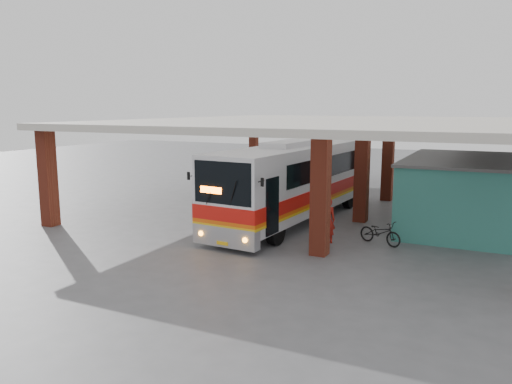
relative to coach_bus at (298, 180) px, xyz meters
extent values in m
plane|color=#515154|center=(-0.19, -2.09, -1.90)|extent=(90.00, 90.00, 0.00)
cube|color=maroon|center=(2.81, -5.09, 0.28)|extent=(0.60, 0.60, 4.35)
cube|color=maroon|center=(2.81, 0.91, 0.28)|extent=(0.60, 0.60, 4.35)
cube|color=maroon|center=(2.81, 6.91, 0.28)|extent=(0.60, 0.60, 4.35)
cube|color=maroon|center=(-9.69, -6.09, 0.28)|extent=(0.60, 0.60, 4.35)
cube|color=maroon|center=(-9.69, 14.91, 0.28)|extent=(0.60, 0.60, 4.35)
cube|color=beige|center=(0.31, 4.41, 2.60)|extent=(21.00, 23.00, 0.30)
cube|color=#337F74|center=(7.31, 1.91, -0.40)|extent=(5.00, 8.00, 3.00)
cube|color=#525252|center=(7.31, 1.91, 1.15)|extent=(5.20, 8.20, 0.12)
cube|color=#153A37|center=(4.79, 0.41, -0.85)|extent=(0.08, 0.95, 2.10)
cube|color=black|center=(4.79, 3.41, -0.10)|extent=(0.08, 1.20, 1.00)
cube|color=black|center=(4.76, 3.41, -0.10)|extent=(0.04, 1.30, 1.10)
cube|color=silver|center=(0.00, 0.04, 0.16)|extent=(3.65, 13.17, 3.03)
cube|color=silver|center=(-0.08, -1.04, 1.79)|extent=(1.53, 3.34, 0.27)
cube|color=#95969B|center=(-0.46, -6.25, -1.30)|extent=(2.75, 0.63, 0.76)
cube|color=red|center=(0.00, 0.04, -0.43)|extent=(3.69, 13.17, 0.54)
cube|color=#DB560C|center=(0.00, 0.04, -0.78)|extent=(3.69, 13.17, 0.14)
cube|color=gold|center=(0.00, 0.04, -0.90)|extent=(3.69, 13.17, 0.11)
cube|color=black|center=(-0.47, -6.41, 0.73)|extent=(2.46, 0.28, 1.57)
cube|color=black|center=(-1.30, 1.00, 0.70)|extent=(0.76, 9.73, 0.98)
cube|color=black|center=(1.43, 0.80, 0.70)|extent=(0.76, 9.73, 0.98)
cube|color=#FF5905|center=(-0.96, -6.43, 0.43)|extent=(0.92, 0.12, 0.24)
sphere|color=orange|center=(-1.45, -6.41, -1.27)|extent=(0.20, 0.20, 0.20)
sphere|color=orange|center=(0.50, -6.55, -1.27)|extent=(0.20, 0.20, 0.20)
cube|color=gold|center=(-0.47, -6.49, -1.52)|extent=(0.49, 0.07, 0.13)
cylinder|color=black|center=(-1.50, -4.42, -1.36)|extent=(0.42, 1.11, 1.08)
cylinder|color=black|center=(0.84, -4.59, -1.36)|extent=(0.42, 1.11, 1.08)
cylinder|color=black|center=(-0.89, 3.90, -1.36)|extent=(0.42, 1.11, 1.08)
cylinder|color=black|center=(1.45, 3.73, -1.36)|extent=(0.42, 1.11, 1.08)
cylinder|color=black|center=(-0.79, 5.31, -1.36)|extent=(0.42, 1.11, 1.08)
cylinder|color=black|center=(1.55, 5.14, -1.36)|extent=(0.42, 1.11, 1.08)
imported|color=black|center=(4.51, -2.72, -1.42)|extent=(1.93, 1.26, 0.96)
imported|color=red|center=(2.55, -3.43, -0.98)|extent=(0.80, 0.71, 1.83)
cube|color=red|center=(4.81, 6.28, -1.66)|extent=(0.49, 0.49, 0.06)
cube|color=red|center=(4.99, 6.25, -1.39)|extent=(0.12, 0.43, 0.61)
cylinder|color=black|center=(4.61, 6.14, -1.80)|extent=(0.03, 0.03, 0.20)
cylinder|color=black|center=(4.95, 6.08, -1.80)|extent=(0.03, 0.03, 0.20)
cylinder|color=black|center=(4.67, 6.48, -1.80)|extent=(0.03, 0.03, 0.20)
cylinder|color=black|center=(5.01, 6.42, -1.80)|extent=(0.03, 0.03, 0.20)
camera|label=1|loc=(8.42, -21.95, 3.46)|focal=35.00mm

